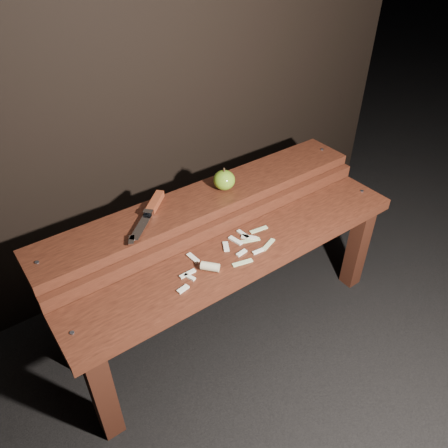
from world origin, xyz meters
TOP-DOWN VIEW (x-y plane):
  - ground at (0.00, 0.00)m, footprint 60.00×60.00m
  - bench_front_tier at (0.00, -0.06)m, footprint 1.20×0.20m
  - bench_rear_tier at (0.00, 0.17)m, footprint 1.20×0.21m
  - apple at (0.08, 0.17)m, footprint 0.08×0.08m
  - knife at (-0.19, 0.20)m, footprint 0.22×0.20m
  - apple_scraps at (-0.08, -0.05)m, footprint 0.40×0.15m

SIDE VIEW (x-z plane):
  - ground at x=0.00m, z-range 0.00..0.00m
  - bench_front_tier at x=0.00m, z-range 0.14..0.56m
  - bench_rear_tier at x=0.00m, z-range 0.16..0.67m
  - apple_scraps at x=-0.08m, z-range 0.41..0.44m
  - knife at x=-0.19m, z-range 0.50..0.52m
  - apple at x=0.08m, z-range 0.49..0.57m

